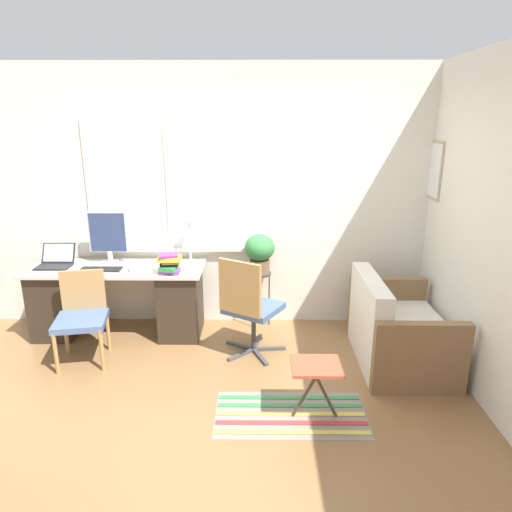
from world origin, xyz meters
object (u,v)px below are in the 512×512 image
Objects in this scene: monitor at (108,236)px; desk_chair_wooden at (82,315)px; potted_plant at (260,251)px; book_stack at (169,263)px; laptop at (55,262)px; mouse at (130,270)px; desk_lamp at (190,234)px; plant_stand at (260,280)px; keyboard at (101,269)px; couch_loveseat at (396,333)px; folding_stool at (316,370)px; office_chair_swivel at (249,305)px.

desk_chair_wooden is (-0.08, -0.68, -0.57)m from monitor.
monitor is 1.57m from potted_plant.
book_stack is 0.96m from potted_plant.
mouse is at bearing -11.10° from laptop.
laptop is 1.38m from desk_lamp.
mouse is 0.14× the size of potted_plant.
desk_lamp is at bearing -176.77° from plant_stand.
mouse is 0.42m from book_stack.
book_stack is (-0.15, -0.36, -0.21)m from desk_lamp.
book_stack reaches higher than plant_stand.
book_stack is at bearing -26.64° from monitor.
plant_stand is (1.57, 0.31, -0.22)m from keyboard.
plant_stand is 1.44× the size of potted_plant.
monitor reaches higher than desk_chair_wooden.
potted_plant is at bearing 11.22° from keyboard.
desk_lamp reaches higher than plant_stand.
laptop is 0.84× the size of keyboard.
monitor is at bearing -177.91° from potted_plant.
keyboard is 2.90m from couch_loveseat.
plant_stand is at bearing 58.80° from couch_loveseat.
potted_plant is 1.72m from folding_stool.
couch_loveseat is (1.35, -0.10, -0.23)m from office_chair_swivel.
book_stack is at bearing -112.58° from desk_lamp.
book_stack is (0.69, -0.34, -0.18)m from monitor.
potted_plant is at bearing 14.53° from desk_chair_wooden.
monitor is 0.89m from desk_chair_wooden.
book_stack is at bearing -10.23° from laptop.
desk_lamp is at bearing 126.05° from folding_stool.
book_stack is 1.01m from plant_stand.
book_stack reaches higher than couch_loveseat.
keyboard is 0.29m from mouse.
monitor reaches higher than book_stack.
potted_plant is (0.72, 0.04, -0.20)m from desk_lamp.
couch_loveseat reaches higher than folding_stool.
potted_plant is at bearing 3.23° from desk_lamp.
laptop is 1.47× the size of book_stack.
monitor is at bearing 134.39° from mouse.
folding_stool is at bearing -33.04° from keyboard.
keyboard is at bearing -14.32° from laptop.
keyboard is 2.40m from folding_stool.
potted_plant is at bearing 24.72° from book_stack.
keyboard is 6.63× the size of mouse.
desk_chair_wooden is 1.36× the size of plant_stand.
desk_lamp is 0.89m from plant_stand.
mouse reaches higher than keyboard.
folding_stool is at bearing -75.37° from potted_plant.
keyboard is 1.53m from office_chair_swivel.
mouse is 0.06× the size of office_chair_swivel.
couch_loveseat is 1.90× the size of plant_stand.
office_chair_swivel is at bearing -18.72° from book_stack.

